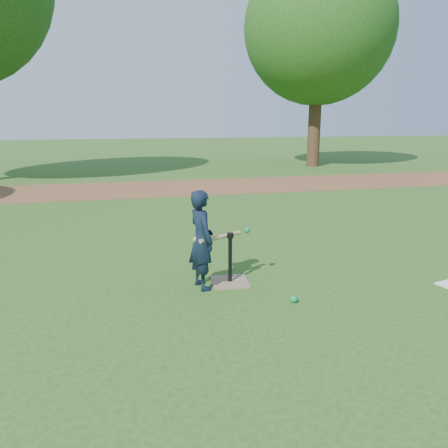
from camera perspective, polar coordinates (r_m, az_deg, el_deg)
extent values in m
plane|color=#285116|center=(5.26, 2.54, -7.62)|extent=(80.00, 80.00, 0.00)
cube|color=brown|center=(12.43, -7.27, 4.70)|extent=(24.00, 3.00, 0.01)
imported|color=black|center=(4.94, -2.96, -2.08)|extent=(0.36, 0.47, 1.14)
sphere|color=#0C8C41|center=(4.75, 9.10, -9.66)|extent=(0.08, 0.08, 0.08)
cube|color=#897157|center=(5.24, 0.79, -7.56)|extent=(0.47, 0.47, 0.02)
cylinder|color=black|center=(5.15, 0.80, -4.55)|extent=(0.05, 0.05, 0.55)
cylinder|color=black|center=(5.06, 0.81, -1.49)|extent=(0.08, 0.08, 0.06)
cylinder|color=tan|center=(5.02, -0.45, -1.68)|extent=(0.56, 0.32, 0.05)
sphere|color=tan|center=(4.92, -3.75, -2.01)|extent=(0.06, 0.06, 0.06)
sphere|color=#0C8C41|center=(5.18, 3.02, -0.78)|extent=(0.08, 0.08, 0.08)
cylinder|color=#382316|center=(18.48, 11.73, 12.72)|extent=(0.50, 0.50, 3.42)
sphere|color=#285B19|center=(18.79, 12.30, 23.73)|extent=(5.80, 5.80, 5.80)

